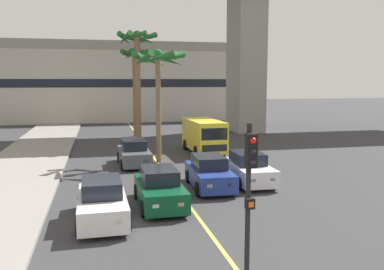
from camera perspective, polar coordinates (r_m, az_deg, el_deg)
The scene contains 12 objects.
lane_stripe_center at distance 26.49m, azimuth -4.81°, elevation -3.74°, with size 0.14×56.00×0.01m, color #DBCC4C.
pier_building_backdrop at distance 55.76m, azimuth -9.19°, elevation 7.17°, with size 32.44×8.04×10.06m.
car_queue_front at distance 21.18m, azimuth 7.73°, elevation -4.64°, with size 1.92×4.14×1.56m.
car_queue_second at distance 17.26m, azimuth -4.49°, elevation -7.38°, with size 1.87×4.12×1.56m.
car_queue_third at distance 20.03m, azimuth 2.40°, elevation -5.28°, with size 1.95×4.16×1.56m.
car_queue_fourth at distance 25.64m, azimuth -7.99°, elevation -2.53°, with size 1.92×4.15×1.56m.
car_queue_fifth at distance 15.72m, azimuth -12.26°, elevation -9.01°, with size 1.88×4.12×1.56m.
delivery_van at distance 29.75m, azimuth 1.63°, elevation 0.01°, with size 2.27×5.30×2.36m.
traffic_light_median_near at distance 9.45m, azimuth 7.89°, elevation -7.41°, with size 0.24×0.37×4.20m.
palm_tree_near_median at distance 33.24m, azimuth -7.53°, elevation 10.46°, with size 3.20×3.27×9.01m.
palm_tree_mid_median at distance 25.98m, azimuth -4.69°, elevation 9.18°, with size 3.42×3.45×7.08m.
palm_tree_far_median at distance 38.71m, azimuth -7.88°, elevation 9.26°, with size 2.70×2.71×8.13m.
Camera 1 is at (-3.57, -1.74, 5.12)m, focal length 38.78 mm.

